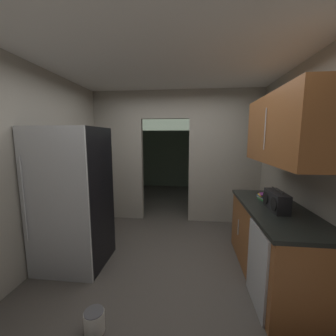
{
  "coord_description": "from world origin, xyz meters",
  "views": [
    {
      "loc": [
        0.31,
        -2.5,
        1.7
      ],
      "look_at": [
        -0.08,
        1.1,
        1.17
      ],
      "focal_mm": 22.36,
      "sensor_mm": 36.0,
      "label": 1
    }
  ],
  "objects_px": {
    "refrigerator": "(73,198)",
    "book_stack": "(264,197)",
    "paint_can": "(94,321)",
    "boombox": "(276,201)",
    "dishwasher": "(257,267)"
  },
  "relations": [
    {
      "from": "refrigerator",
      "to": "book_stack",
      "type": "relative_size",
      "value": 9.81
    },
    {
      "from": "refrigerator",
      "to": "paint_can",
      "type": "relative_size",
      "value": 9.21
    },
    {
      "from": "boombox",
      "to": "book_stack",
      "type": "height_order",
      "value": "boombox"
    },
    {
      "from": "book_stack",
      "to": "dishwasher",
      "type": "bearing_deg",
      "value": -110.51
    },
    {
      "from": "paint_can",
      "to": "book_stack",
      "type": "bearing_deg",
      "value": 35.31
    },
    {
      "from": "refrigerator",
      "to": "boombox",
      "type": "distance_m",
      "value": 2.51
    },
    {
      "from": "dishwasher",
      "to": "book_stack",
      "type": "height_order",
      "value": "book_stack"
    },
    {
      "from": "paint_can",
      "to": "boombox",
      "type": "bearing_deg",
      "value": 25.84
    },
    {
      "from": "refrigerator",
      "to": "dishwasher",
      "type": "distance_m",
      "value": 2.32
    },
    {
      "from": "boombox",
      "to": "paint_can",
      "type": "bearing_deg",
      "value": -154.16
    },
    {
      "from": "dishwasher",
      "to": "refrigerator",
      "type": "bearing_deg",
      "value": 167.47
    },
    {
      "from": "book_stack",
      "to": "refrigerator",
      "type": "bearing_deg",
      "value": -173.02
    },
    {
      "from": "boombox",
      "to": "paint_can",
      "type": "relative_size",
      "value": 2.11
    },
    {
      "from": "book_stack",
      "to": "paint_can",
      "type": "bearing_deg",
      "value": -144.69
    },
    {
      "from": "refrigerator",
      "to": "paint_can",
      "type": "height_order",
      "value": "refrigerator"
    }
  ]
}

